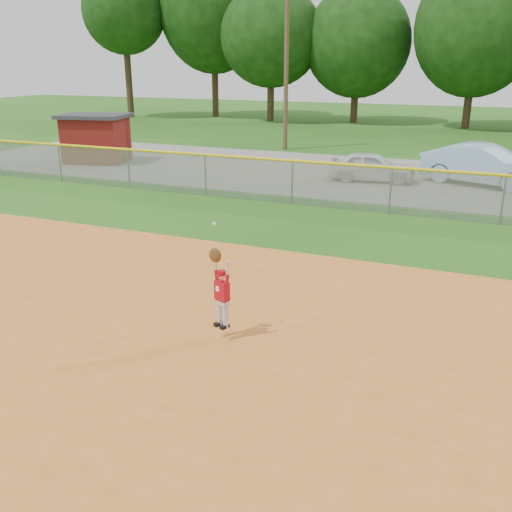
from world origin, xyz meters
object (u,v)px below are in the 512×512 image
Objects in this scene: car_blue at (484,165)px; ballplayer at (221,289)px; car_white_a at (372,167)px; utility_shed at (96,138)px.

ballplayer is (-3.66, -15.86, 0.14)m from car_blue.
car_blue is (4.23, 0.90, 0.20)m from car_white_a.
car_white_a is at bearing 121.77° from car_blue.
utility_shed is at bearing 114.49° from car_blue.
ballplayer reaches higher than car_blue.
utility_shed is 19.95m from ballplayer.
car_blue is 17.53m from utility_shed.
ballplayer is at bearing 175.22° from car_white_a.
car_blue is 1.36× the size of utility_shed.
utility_shed is at bearing 85.45° from car_white_a.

